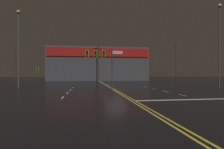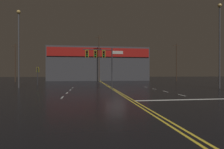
{
  "view_description": "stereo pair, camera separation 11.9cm",
  "coord_description": "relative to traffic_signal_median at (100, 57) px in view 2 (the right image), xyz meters",
  "views": [
    {
      "loc": [
        -3.55,
        -21.36,
        2.11
      ],
      "look_at": [
        0.0,
        3.42,
        2.0
      ],
      "focal_mm": 28.0,
      "sensor_mm": 36.0,
      "label": 1
    },
    {
      "loc": [
        -3.44,
        -21.38,
        2.11
      ],
      "look_at": [
        0.0,
        3.42,
        2.0
      ],
      "focal_mm": 28.0,
      "sensor_mm": 36.0,
      "label": 2
    }
  ],
  "objects": [
    {
      "name": "utility_pole_row",
      "position": [
        2.61,
        25.72,
        1.59
      ],
      "size": [
        47.35,
        0.26,
        12.9
      ],
      "color": "#4C3828",
      "rests_on": "ground"
    },
    {
      "name": "building_backdrop",
      "position": [
        1.9,
        32.93,
        0.78
      ],
      "size": [
        30.46,
        10.23,
        10.2
      ],
      "color": "#4C4C51",
      "rests_on": "ground"
    },
    {
      "name": "road_markings",
      "position": [
        3.14,
        -3.6,
        -4.33
      ],
      "size": [
        16.91,
        60.0,
        0.01
      ],
      "color": "gold",
      "rests_on": "ground"
    },
    {
      "name": "ground_plane",
      "position": [
        1.9,
        -1.82,
        -4.34
      ],
      "size": [
        200.0,
        200.0,
        0.0
      ],
      "primitive_type": "plane",
      "color": "black"
    },
    {
      "name": "traffic_signal_median",
      "position": [
        0.0,
        0.0,
        0.0
      ],
      "size": [
        3.95,
        0.36,
        5.54
      ],
      "color": "#38383D",
      "rests_on": "ground"
    },
    {
      "name": "traffic_signal_corner_northwest",
      "position": [
        -10.86,
        11.14,
        -1.87
      ],
      "size": [
        0.42,
        0.36,
        3.36
      ],
      "color": "#38383D",
      "rests_on": "ground"
    },
    {
      "name": "streetlight_far_left",
      "position": [
        17.18,
        -0.55,
        3.16
      ],
      "size": [
        0.56,
        0.56,
        12.16
      ],
      "color": "#59595E",
      "rests_on": "ground"
    },
    {
      "name": "streetlight_far_right",
      "position": [
        -11.72,
        4.39,
        2.84
      ],
      "size": [
        0.56,
        0.56,
        11.55
      ],
      "color": "#59595E",
      "rests_on": "ground"
    }
  ]
}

